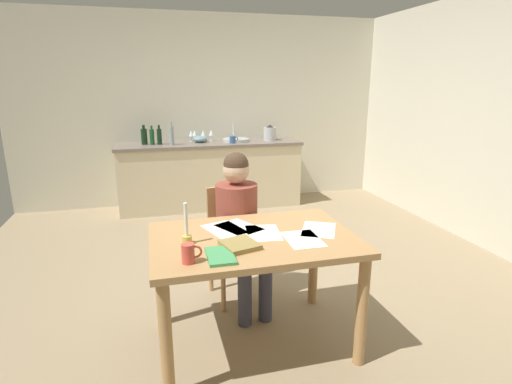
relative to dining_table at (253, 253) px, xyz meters
The scene contains 28 objects.
ground_plane 1.16m from the dining_table, 78.23° to the left, with size 5.20×5.20×0.04m, color #937F60.
wall_back 3.59m from the dining_table, 86.86° to the left, with size 5.20×0.12×2.60m, color beige.
wall_right 3.02m from the dining_table, 18.38° to the left, with size 0.12×5.20×2.60m, color beige.
kitchen_counter 3.18m from the dining_table, 86.51° to the left, with size 2.48×0.64×0.90m.
dining_table is the anchor object (origin of this frame).
chair_at_table 0.69m from the dining_table, 89.08° to the left, with size 0.45×0.45×0.89m.
person_seated 0.53m from the dining_table, 87.03° to the left, with size 0.37×0.62×1.19m.
coffee_mug 0.54m from the dining_table, 146.48° to the right, with size 0.11×0.07×0.11m.
candlestick 0.45m from the dining_table, behind, with size 0.06×0.06×0.26m.
book_magazine 0.38m from the dining_table, 134.93° to the right, with size 0.15×0.25×0.02m, color #449959.
book_cookery 0.23m from the dining_table, 129.45° to the right, with size 0.19×0.21×0.03m, color olive.
paper_letter 0.14m from the dining_table, 29.26° to the left, with size 0.21×0.30×0.00m, color white.
paper_bill 0.33m from the dining_table, 23.52° to the right, with size 0.21×0.30×0.00m, color white.
paper_envelope 0.26m from the dining_table, 131.64° to the left, with size 0.21×0.30×0.00m, color white.
paper_receipt 0.46m from the dining_table, ahead, with size 0.21×0.30×0.00m, color white.
paper_notice 0.22m from the dining_table, 106.32° to the left, with size 0.21×0.30×0.00m, color white.
sink_unit 3.23m from the dining_table, 79.99° to the left, with size 0.36×0.36×0.24m.
bottle_oil 3.29m from the dining_table, 101.69° to the left, with size 0.08×0.08×0.25m.
bottle_vinegar 3.23m from the dining_table, 100.08° to the left, with size 0.06×0.06×0.25m.
bottle_wine_red 3.20m from the dining_table, 98.47° to the left, with size 0.06×0.06×0.25m.
bottle_sauce 3.11m from the dining_table, 95.83° to the left, with size 0.06×0.06×0.30m.
mixing_bowl 3.23m from the dining_table, 88.73° to the left, with size 0.19×0.19×0.09m, color #668C99.
stovetop_kettle 3.36m from the dining_table, 71.68° to the left, with size 0.18×0.18×0.22m.
wine_glass_near_sink 3.35m from the dining_table, 85.82° to the left, with size 0.07×0.07×0.15m.
wine_glass_by_kettle 3.34m from the dining_table, 87.72° to the left, with size 0.07×0.07×0.15m.
wine_glass_back_left 3.34m from the dining_table, 89.79° to the left, with size 0.07×0.07×0.15m.
wine_glass_back_right 3.34m from the dining_table, 90.60° to the left, with size 0.07×0.07×0.15m.
teacup_on_counter 3.07m from the dining_table, 80.86° to the left, with size 0.12×0.08×0.10m.
Camera 1 is at (-0.78, -3.24, 1.70)m, focal length 28.45 mm.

